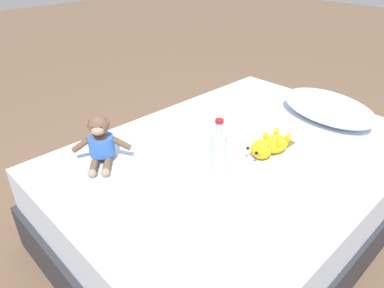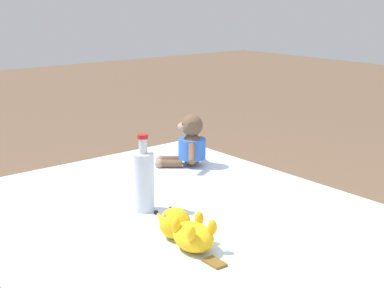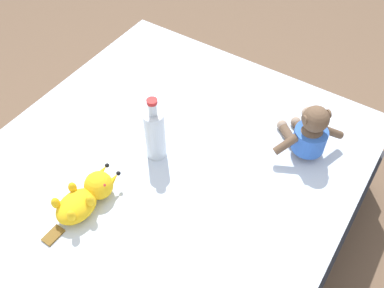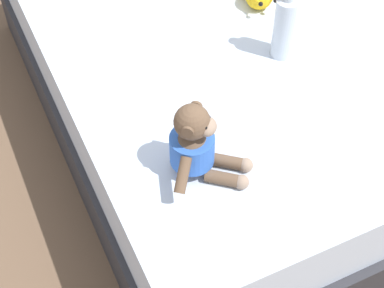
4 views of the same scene
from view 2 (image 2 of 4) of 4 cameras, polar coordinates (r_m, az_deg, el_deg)
The scene contains 3 objects.
plush_monkey at distance 2.48m, azimuth -0.25°, elevation -0.08°, with size 0.25×0.26×0.24m.
plush_yellow_creature at distance 1.72m, azimuth -0.70°, elevation -8.82°, with size 0.12×0.33×0.10m.
glass_bottle at distance 1.97m, azimuth -4.97°, elevation -3.70°, with size 0.07×0.07×0.28m.
Camera 2 is at (1.10, 1.31, 1.23)m, focal length 52.03 mm.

